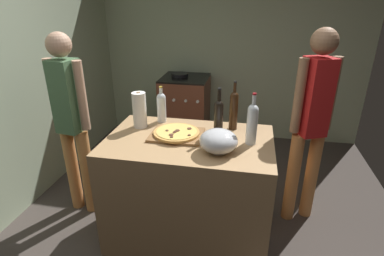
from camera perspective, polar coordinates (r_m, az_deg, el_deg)
ground_plane at (r=3.45m, az=2.13°, el=-10.28°), size 3.83×3.33×0.02m
kitchen_wall_rear at (r=4.32m, az=5.48°, el=15.26°), size 3.83×0.10×2.60m
kitchen_wall_left at (r=3.58m, az=-25.47°, el=11.49°), size 0.10×3.33×2.60m
counter at (r=2.56m, az=-0.44°, el=-11.19°), size 1.27×0.80×0.90m
cutting_board at (r=2.39m, az=-2.88°, el=-1.26°), size 0.40×0.32×0.02m
pizza at (r=2.38m, az=-2.88°, el=-0.81°), size 0.36×0.36×0.03m
mixing_bowl at (r=2.12m, az=4.94°, el=-2.42°), size 0.27×0.27×0.16m
paper_towel_roll at (r=2.54m, az=-9.72°, el=3.31°), size 0.11×0.11×0.30m
wine_bottle_amber at (r=2.63m, az=-5.69°, el=4.07°), size 0.08×0.08×0.31m
wine_bottle_green at (r=2.24m, az=11.11°, el=1.03°), size 0.08×0.08×0.39m
wine_bottle_dark at (r=2.34m, az=4.96°, el=2.21°), size 0.07×0.07×0.38m
wine_bottle_clear at (r=2.47m, az=7.75°, el=3.53°), size 0.07×0.07×0.40m
stove at (r=4.20m, az=-1.28°, el=3.35°), size 0.61×0.63×0.96m
person_in_stripes at (r=2.83m, az=-21.56°, el=1.90°), size 0.36×0.22×1.65m
person_in_red at (r=2.70m, az=21.31°, el=1.58°), size 0.34×0.26×1.69m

